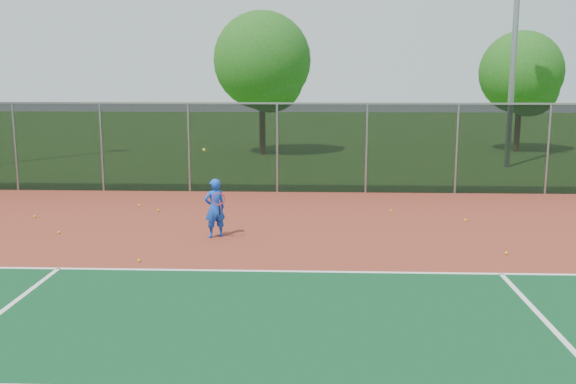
% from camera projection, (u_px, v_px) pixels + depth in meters
% --- Properties ---
extents(ground, '(120.00, 120.00, 0.00)m').
position_uv_depth(ground, '(426.00, 333.00, 9.96)').
color(ground, '#2C611B').
rests_on(ground, ground).
extents(court_apron, '(30.00, 20.00, 0.02)m').
position_uv_depth(court_apron, '(408.00, 290.00, 11.93)').
color(court_apron, maroon).
rests_on(court_apron, ground).
extents(fence_back, '(30.00, 0.06, 3.03)m').
position_uv_depth(fence_back, '(366.00, 147.00, 21.48)').
color(fence_back, black).
rests_on(fence_back, court_apron).
extents(tennis_player, '(0.63, 0.69, 2.19)m').
position_uv_depth(tennis_player, '(215.00, 208.00, 15.65)').
color(tennis_player, blue).
rests_on(tennis_player, court_apron).
extents(practice_ball_0, '(0.07, 0.07, 0.07)m').
position_uv_depth(practice_ball_0, '(506.00, 253.00, 14.23)').
color(practice_ball_0, gold).
rests_on(practice_ball_0, court_apron).
extents(practice_ball_1, '(0.07, 0.07, 0.07)m').
position_uv_depth(practice_ball_1, '(139.00, 205.00, 19.42)').
color(practice_ball_1, gold).
rests_on(practice_ball_1, court_apron).
extents(practice_ball_2, '(0.07, 0.07, 0.07)m').
position_uv_depth(practice_ball_2, '(59.00, 232.00, 16.10)').
color(practice_ball_2, gold).
rests_on(practice_ball_2, court_apron).
extents(practice_ball_3, '(0.07, 0.07, 0.07)m').
position_uv_depth(practice_ball_3, '(391.00, 211.00, 18.66)').
color(practice_ball_3, gold).
rests_on(practice_ball_3, court_apron).
extents(practice_ball_5, '(0.07, 0.07, 0.07)m').
position_uv_depth(practice_ball_5, '(158.00, 210.00, 18.71)').
color(practice_ball_5, gold).
rests_on(practice_ball_5, court_apron).
extents(practice_ball_6, '(0.07, 0.07, 0.07)m').
position_uv_depth(practice_ball_6, '(139.00, 260.00, 13.67)').
color(practice_ball_6, gold).
rests_on(practice_ball_6, court_apron).
extents(practice_ball_7, '(0.07, 0.07, 0.07)m').
position_uv_depth(practice_ball_7, '(35.00, 217.00, 17.90)').
color(practice_ball_7, gold).
rests_on(practice_ball_7, court_apron).
extents(practice_ball_8, '(0.07, 0.07, 0.07)m').
position_uv_depth(practice_ball_8, '(466.00, 220.00, 17.47)').
color(practice_ball_8, gold).
rests_on(practice_ball_8, court_apron).
extents(floodlight_n, '(0.90, 0.40, 11.49)m').
position_uv_depth(floodlight_n, '(516.00, 13.00, 26.74)').
color(floodlight_n, gray).
rests_on(floodlight_n, ground).
extents(tree_back_left, '(4.81, 4.81, 7.07)m').
position_uv_depth(tree_back_left, '(264.00, 65.00, 31.52)').
color(tree_back_left, '#3A2815').
rests_on(tree_back_left, ground).
extents(tree_back_mid, '(4.22, 4.22, 6.19)m').
position_uv_depth(tree_back_mid, '(523.00, 76.00, 32.76)').
color(tree_back_mid, '#3A2815').
rests_on(tree_back_mid, ground).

